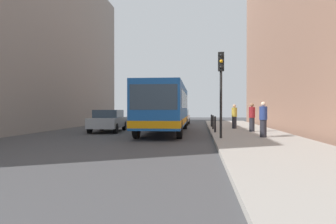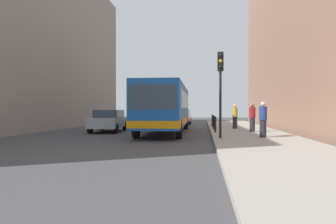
% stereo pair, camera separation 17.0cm
% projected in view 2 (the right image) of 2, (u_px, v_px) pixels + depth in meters
% --- Properties ---
extents(ground_plane, '(80.00, 80.00, 0.00)m').
position_uv_depth(ground_plane, '(153.00, 137.00, 16.75)').
color(ground_plane, '#424244').
extents(sidewalk, '(4.40, 40.00, 0.15)m').
position_uv_depth(sidewalk, '(254.00, 136.00, 16.13)').
color(sidewalk, '#9E9991').
rests_on(sidewalk, ground).
extents(building_left, '(7.00, 32.00, 14.04)m').
position_uv_depth(building_left, '(6.00, 34.00, 21.98)').
color(building_left, gray).
rests_on(building_left, ground).
extents(bus, '(2.65, 11.05, 3.00)m').
position_uv_depth(bus, '(166.00, 106.00, 19.74)').
color(bus, '#19519E').
rests_on(bus, ground).
extents(car_beside_bus, '(2.11, 4.52, 1.48)m').
position_uv_depth(car_beside_bus, '(109.00, 120.00, 20.56)').
color(car_beside_bus, '#A5A8AD').
rests_on(car_beside_bus, ground).
extents(car_behind_bus, '(1.93, 4.43, 1.48)m').
position_uv_depth(car_behind_bus, '(181.00, 117.00, 29.71)').
color(car_behind_bus, silver).
rests_on(car_behind_bus, ground).
extents(traffic_light, '(0.28, 0.33, 4.10)m').
position_uv_depth(traffic_light, '(220.00, 78.00, 14.44)').
color(traffic_light, black).
rests_on(traffic_light, sidewalk).
extents(bollard_near, '(0.11, 0.11, 0.95)m').
position_uv_depth(bollard_near, '(215.00, 124.00, 18.02)').
color(bollard_near, black).
rests_on(bollard_near, sidewalk).
extents(bollard_mid, '(0.11, 0.11, 0.95)m').
position_uv_depth(bollard_mid, '(214.00, 122.00, 20.98)').
color(bollard_mid, black).
rests_on(bollard_mid, sidewalk).
extents(bollard_far, '(0.11, 0.11, 0.95)m').
position_uv_depth(bollard_far, '(212.00, 121.00, 23.94)').
color(bollard_far, black).
rests_on(bollard_far, sidewalk).
extents(pedestrian_near_signal, '(0.38, 0.38, 1.75)m').
position_uv_depth(pedestrian_near_signal, '(263.00, 119.00, 14.84)').
color(pedestrian_near_signal, '#26262D').
rests_on(pedestrian_near_signal, sidewalk).
extents(pedestrian_mid_sidewalk, '(0.38, 0.38, 1.75)m').
position_uv_depth(pedestrian_mid_sidewalk, '(252.00, 117.00, 18.64)').
color(pedestrian_mid_sidewalk, '#26262D').
rests_on(pedestrian_mid_sidewalk, sidewalk).
extents(pedestrian_far_sidewalk, '(0.38, 0.38, 1.72)m').
position_uv_depth(pedestrian_far_sidewalk, '(235.00, 116.00, 21.49)').
color(pedestrian_far_sidewalk, '#26262D').
rests_on(pedestrian_far_sidewalk, sidewalk).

